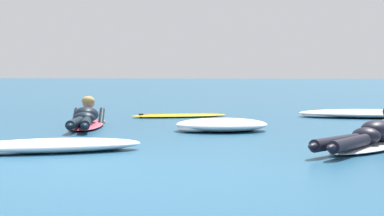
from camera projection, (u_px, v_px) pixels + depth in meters
ground_plane at (223, 109)px, 15.89m from camera, size 120.00×120.00×0.00m
surfer_near at (374, 137)px, 7.92m from camera, size 1.70×2.54×0.54m
surfer_far at (86, 119)px, 10.87m from camera, size 0.97×2.61×0.54m
drifting_surfboard at (179, 116)px, 13.24m from camera, size 1.97×1.23×0.16m
whitewater_front at (52, 146)px, 7.58m from camera, size 2.10×1.38×0.16m
whitewater_mid_left at (368, 114)px, 13.18m from camera, size 2.69×1.12×0.16m
whitewater_mid_right at (222, 125)px, 10.22m from camera, size 1.60×1.33×0.20m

